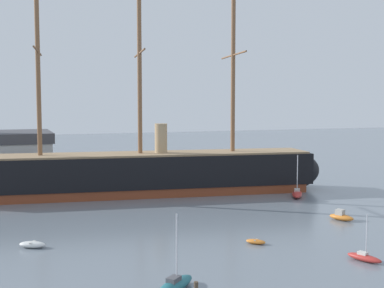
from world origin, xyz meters
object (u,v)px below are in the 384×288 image
Objects in this scene: dinghy_mid_left at (32,244)px; sailboat_distant_centre at (138,179)px; sailboat_alongside_stern at (297,194)px; tall_ship at (140,173)px; motorboat_mid_right at (341,216)px; sailboat_foreground_right at (364,257)px; dinghy_near_centre at (256,242)px; sailboat_foreground_left at (175,284)px.

sailboat_distant_centre is at bearing 61.32° from dinghy_mid_left.
dinghy_mid_left is at bearing -160.38° from sailboat_alongside_stern.
sailboat_distant_centre is at bearing 77.09° from tall_ship.
tall_ship is 10.75× the size of sailboat_distant_centre.
sailboat_alongside_stern is at bearing 78.24° from motorboat_mid_right.
dinghy_near_centre is (-6.40, 8.18, -0.12)m from sailboat_foreground_right.
sailboat_distant_centre is (-0.95, 42.52, 0.26)m from dinghy_near_centre.
sailboat_foreground_left is 0.92× the size of sailboat_alongside_stern.
sailboat_foreground_right reaches higher than dinghy_mid_left.
motorboat_mid_right is at bearing -53.77° from tall_ship.
tall_ship is 39.88m from sailboat_foreground_left.
sailboat_distant_centre is (-18.16, 22.63, -0.03)m from sailboat_alongside_stern.
dinghy_near_centre is 21.68m from dinghy_mid_left.
tall_ship is 14.96× the size of sailboat_foreground_right.
sailboat_foreground_left reaches higher than dinghy_mid_left.
sailboat_foreground_left is 17.97m from dinghy_mid_left.
motorboat_mid_right is at bearing -101.76° from sailboat_alongside_stern.
tall_ship is at bearing 97.23° from dinghy_near_centre.
tall_ship reaches higher than sailboat_alongside_stern.
dinghy_near_centre is at bearing -130.87° from sailboat_alongside_stern.
dinghy_near_centre is 0.35× the size of sailboat_distant_centre.
motorboat_mid_right is 14.73m from sailboat_alongside_stern.
sailboat_alongside_stern is at bearing 45.26° from sailboat_foreground_left.
tall_ship is 22.19× the size of dinghy_mid_left.
sailboat_alongside_stern is at bearing 19.62° from dinghy_mid_left.
sailboat_alongside_stern is at bearing -51.26° from sailboat_distant_centre.
sailboat_foreground_right is (10.21, -38.24, -2.96)m from tall_ship.
sailboat_distant_centre is at bearing 112.25° from motorboat_mid_right.
motorboat_mid_right is at bearing 21.03° from dinghy_near_centre.
sailboat_foreground_left is (-7.60, -39.05, -2.83)m from tall_ship.
dinghy_mid_left is (-20.73, 6.36, 0.07)m from dinghy_near_centre.
motorboat_mid_right is at bearing 60.24° from sailboat_foreground_right.
dinghy_mid_left is 0.46× the size of sailboat_alongside_stern.
sailboat_foreground_left is 0.98× the size of sailboat_distant_centre.
sailboat_distant_centre reaches higher than sailboat_foreground_right.
sailboat_foreground_right is 1.48× the size of dinghy_mid_left.
dinghy_mid_left reaches higher than dinghy_near_centre.
dinghy_mid_left is 0.48× the size of sailboat_distant_centre.
sailboat_alongside_stern reaches higher than dinghy_near_centre.
dinghy_near_centre is at bearing -88.72° from sailboat_distant_centre.
motorboat_mid_right is 0.56× the size of sailboat_distant_centre.
dinghy_near_centre is at bearing -82.77° from tall_ship.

